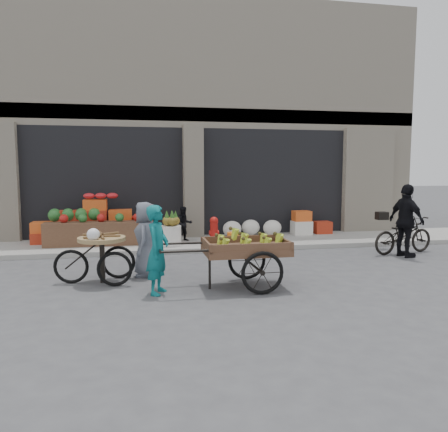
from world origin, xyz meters
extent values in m
plane|color=#424244|center=(0.00, 0.00, 0.00)|extent=(80.00, 80.00, 0.00)
cube|color=gray|center=(0.00, 4.10, 0.06)|extent=(18.00, 2.20, 0.12)
cube|color=beige|center=(0.00, 8.20, 3.50)|extent=(14.00, 6.00, 7.00)
cube|color=gray|center=(0.00, 5.35, 3.60)|extent=(14.00, 0.30, 0.40)
cube|color=black|center=(-2.48, 6.00, 1.67)|extent=(4.40, 1.60, 3.10)
cube|color=black|center=(2.48, 6.00, 1.67)|extent=(4.40, 1.60, 3.10)
cube|color=beige|center=(0.00, 5.15, 1.67)|extent=(0.55, 0.80, 3.22)
cube|color=brown|center=(-2.48, 3.95, 0.42)|extent=(2.80, 0.45, 0.60)
sphere|color=#1E5923|center=(-3.17, 4.45, 0.86)|extent=(0.34, 0.34, 0.34)
cylinder|color=silver|center=(-0.75, 3.60, 0.37)|extent=(0.52, 0.52, 0.50)
cylinder|color=#A5140F|center=(0.35, 3.55, 0.40)|extent=(0.20, 0.20, 0.56)
sphere|color=#A5140F|center=(0.35, 3.55, 0.72)|extent=(0.22, 0.22, 0.22)
cylinder|color=orange|center=(0.85, 3.50, 0.27)|extent=(0.32, 0.32, 0.30)
ellipsoid|color=silver|center=(1.68, 4.70, 0.34)|extent=(1.70, 0.60, 0.44)
imported|color=black|center=(-0.35, 4.20, 0.58)|extent=(0.51, 0.43, 0.93)
cube|color=brown|center=(0.26, -0.17, 0.66)|extent=(1.44, 0.94, 0.13)
torus|color=black|center=(0.42, -0.68, 0.36)|extent=(0.72, 0.07, 0.72)
torus|color=black|center=(0.42, 0.34, 0.36)|extent=(0.72, 0.07, 0.72)
cylinder|color=black|center=(-0.37, -0.17, 0.30)|extent=(0.04, 0.04, 0.59)
imported|color=#0D6669|center=(-1.25, -0.28, 0.73)|extent=(0.52, 0.63, 1.47)
cylinder|color=#9E7F51|center=(-2.20, 0.61, 0.80)|extent=(0.90, 0.90, 0.07)
cube|color=black|center=(-2.20, 0.61, 0.40)|extent=(0.09, 0.09, 0.80)
torus|color=black|center=(-1.98, 0.31, 0.31)|extent=(0.62, 0.11, 0.62)
torus|color=black|center=(-1.93, 0.87, 0.31)|extent=(0.62, 0.11, 0.62)
torus|color=black|center=(-2.75, 0.65, 0.31)|extent=(0.62, 0.11, 0.62)
imported|color=slate|center=(-1.42, 0.98, 0.71)|extent=(0.56, 0.76, 1.43)
imported|color=black|center=(4.76, 2.05, 0.45)|extent=(1.80, 0.92, 0.90)
imported|color=black|center=(4.56, 1.65, 0.85)|extent=(0.60, 1.06, 1.71)
camera|label=1|loc=(-1.54, -7.40, 2.05)|focal=35.00mm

